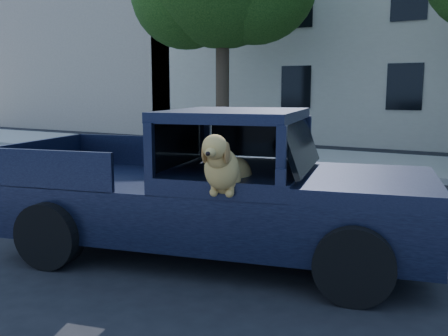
% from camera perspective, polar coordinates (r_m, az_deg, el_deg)
% --- Properties ---
extents(ground, '(120.00, 120.00, 0.00)m').
position_cam_1_polar(ground, '(6.73, -12.34, -9.47)').
color(ground, black).
rests_on(ground, ground).
extents(far_sidewalk, '(60.00, 4.00, 0.15)m').
position_cam_1_polar(far_sidewalk, '(14.69, 12.61, 0.81)').
color(far_sidewalk, gray).
rests_on(far_sidewalk, ground).
extents(lane_stripes, '(21.60, 0.14, 0.01)m').
position_cam_1_polar(lane_stripes, '(8.67, 13.52, -5.29)').
color(lane_stripes, silver).
rests_on(lane_stripes, ground).
extents(building_left, '(12.00, 6.00, 8.00)m').
position_cam_1_polar(building_left, '(28.76, -12.53, 12.54)').
color(building_left, tan).
rests_on(building_left, ground).
extents(pickup_truck, '(5.52, 3.22, 1.86)m').
position_cam_1_polar(pickup_truck, '(6.34, -1.71, -4.50)').
color(pickup_truck, black).
rests_on(pickup_truck, ground).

